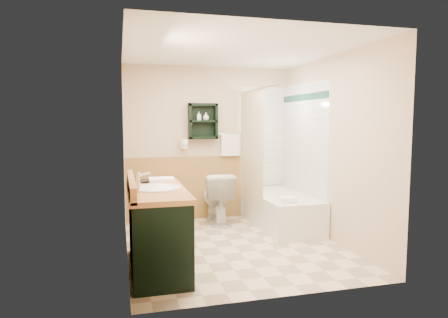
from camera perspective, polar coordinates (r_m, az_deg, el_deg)
floor at (r=5.11m, az=1.45°, el=-12.29°), size 3.00×3.00×0.00m
back_wall at (r=6.35m, az=-2.34°, el=2.26°), size 2.60×0.04×2.40m
left_wall at (r=4.69m, az=-14.22°, el=0.90°), size 0.04×3.00×2.40m
right_wall at (r=5.40m, az=15.08°, el=1.48°), size 0.04×3.00×2.40m
ceiling at (r=4.94m, az=1.52°, el=15.51°), size 2.60×3.00×0.04m
wainscot_left at (r=4.79m, az=-13.59°, el=-7.46°), size 2.98×2.98×1.00m
wainscot_back at (r=6.39m, az=-2.25°, el=-4.04°), size 2.58×2.58×1.00m
mirror_frame at (r=4.12m, az=-13.55°, el=4.47°), size 1.30×1.30×1.00m
mirror_glass at (r=4.12m, az=-13.48°, el=4.47°), size 1.20×1.20×0.90m
tile_right at (r=6.05m, az=11.19°, el=0.56°), size 1.50×1.50×2.10m
tile_back at (r=6.61m, az=6.46°, el=1.06°), size 0.95×0.95×2.10m
tile_accent at (r=6.03m, az=11.26°, el=8.63°), size 1.50×1.50×0.10m
wall_shelf at (r=6.20m, az=-3.03°, el=5.41°), size 0.45×0.15×0.55m
hair_dryer at (r=6.19m, az=-5.79°, el=2.15°), size 0.10×0.24×0.18m
towel_bar at (r=6.36m, az=0.88°, el=3.62°), size 0.40×0.06×0.40m
curtain_rod at (r=5.75m, az=4.54°, el=9.87°), size 0.03×1.60×0.03m
shower_curtain at (r=5.92m, az=3.92°, el=1.52°), size 1.05×1.05×1.70m
vanity at (r=4.30m, az=-9.50°, el=-9.86°), size 0.59×1.36×0.86m
bathtub at (r=5.97m, az=8.24°, el=-7.33°), size 0.72×1.50×0.48m
toilet at (r=6.10m, az=-1.10°, el=-5.62°), size 0.45×0.79×0.77m
counter_towel at (r=4.70m, az=-8.92°, el=-2.92°), size 0.29×0.23×0.04m
vanity_book at (r=4.63m, az=-12.16°, el=-2.02°), size 0.15×0.08×0.21m
tub_towel at (r=5.39m, az=9.07°, el=-5.76°), size 0.21×0.18×0.07m
soap_bottle_a at (r=6.19m, az=-3.60°, el=5.83°), size 0.07×0.14×0.06m
soap_bottle_b at (r=6.21m, az=-2.60°, el=5.98°), size 0.13×0.15×0.09m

